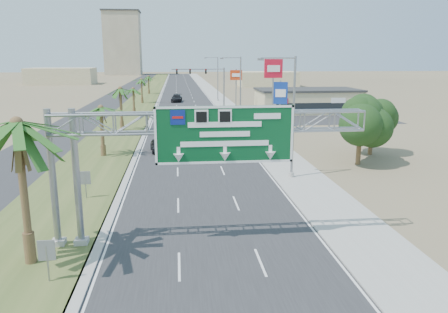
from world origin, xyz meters
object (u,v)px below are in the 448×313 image
at_px(palm_near, 17,124).
at_px(car_left_lane, 159,145).
at_px(store_building, 307,101).
at_px(pole_sign_red_far, 236,78).
at_px(sign_gantry, 194,133).
at_px(pole_sign_blue, 280,95).
at_px(pole_sign_red_near, 273,74).
at_px(car_mid_lane, 192,135).
at_px(car_right_lane, 218,116).
at_px(car_far, 177,98).
at_px(signal_mast, 214,84).

bearing_deg(palm_near, car_left_lane, 78.58).
xyz_separation_m(store_building, pole_sign_red_far, (-13.00, 1.97, 4.15)).
distance_m(sign_gantry, pole_sign_blue, 38.56).
height_order(pole_sign_red_near, pole_sign_red_far, pole_sign_red_near).
relative_size(car_mid_lane, pole_sign_blue, 0.58).
height_order(palm_near, pole_sign_blue, palm_near).
bearing_deg(palm_near, pole_sign_red_near, 61.12).
relative_size(sign_gantry, car_mid_lane, 4.23).
relative_size(car_right_lane, pole_sign_red_far, 0.59).
bearing_deg(pole_sign_red_far, car_right_lane, -111.78).
xyz_separation_m(car_right_lane, pole_sign_blue, (7.46, -10.99, 4.28)).
bearing_deg(car_far, signal_mast, -60.48).
distance_m(palm_near, pole_sign_red_far, 62.68).
xyz_separation_m(car_left_lane, pole_sign_red_near, (14.58, 10.10, 7.17)).
bearing_deg(pole_sign_red_near, pole_sign_red_far, 93.77).
relative_size(palm_near, car_left_lane, 2.09).
bearing_deg(signal_mast, car_far, 114.72).
distance_m(palm_near, pole_sign_red_near, 40.98).
height_order(car_mid_lane, pole_sign_red_near, pole_sign_red_near).
bearing_deg(car_mid_lane, car_far, 93.53).
bearing_deg(pole_sign_red_far, car_left_lane, -110.81).
bearing_deg(pole_sign_red_far, car_far, 119.34).
bearing_deg(store_building, pole_sign_blue, -116.43).
bearing_deg(car_far, car_right_lane, -72.87).
relative_size(palm_near, car_mid_lane, 2.11).
bearing_deg(car_right_lane, pole_sign_red_near, -72.49).
relative_size(car_far, pole_sign_blue, 0.82).
bearing_deg(car_left_lane, pole_sign_red_far, 61.93).
relative_size(car_far, pole_sign_red_near, 0.57).
xyz_separation_m(store_building, car_far, (-23.97, 21.48, -1.19)).
relative_size(car_mid_lane, car_far, 0.71).
relative_size(car_right_lane, pole_sign_blue, 0.67).
distance_m(car_mid_lane, pole_sign_red_near, 13.55).
bearing_deg(car_left_lane, car_far, 80.58).
relative_size(palm_near, pole_sign_red_near, 0.84).
relative_size(sign_gantry, pole_sign_red_near, 1.69).
distance_m(sign_gantry, car_far, 77.74).
bearing_deg(car_right_lane, signal_mast, 81.48).
distance_m(sign_gantry, car_left_lane, 24.63).
distance_m(store_building, pole_sign_red_near, 25.57).
distance_m(palm_near, car_mid_lane, 33.83).
distance_m(palm_near, store_building, 66.04).
xyz_separation_m(pole_sign_red_near, pole_sign_red_far, (-1.59, 24.09, -1.69)).
xyz_separation_m(palm_near, signal_mast, (14.37, 63.97, -2.08)).
relative_size(car_far, pole_sign_red_far, 0.71).
bearing_deg(store_building, pole_sign_red_near, -117.29).
distance_m(signal_mast, pole_sign_blue, 26.75).
relative_size(palm_near, signal_mast, 0.81).
bearing_deg(palm_near, store_building, 61.72).
distance_m(palm_near, car_right_lane, 51.44).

